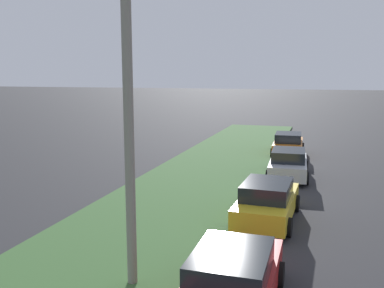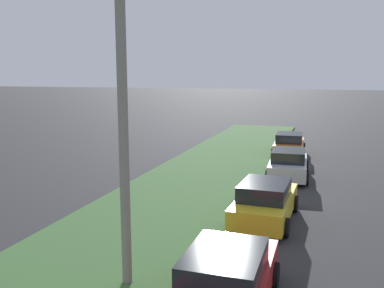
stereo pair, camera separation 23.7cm
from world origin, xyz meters
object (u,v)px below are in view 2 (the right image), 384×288
Objects in this scene: parked_car_orange at (289,145)px; parked_car_red at (226,281)px; parked_car_silver at (288,164)px; streetlight at (136,111)px; parked_car_yellow at (265,202)px.

parked_car_red is at bearing 178.62° from parked_car_orange.
parked_car_red is at bearing 176.39° from parked_car_silver.
streetlight reaches higher than parked_car_silver.
parked_car_red is 6.13m from parked_car_yellow.
streetlight is (0.30, 2.23, 3.67)m from parked_car_red.
parked_car_orange is 19.21m from streetlight.
parked_car_orange is (6.12, 0.46, 0.00)m from parked_car_silver.
streetlight reaches higher than parked_car_orange.
parked_car_orange is at bearing 3.24° from parked_car_yellow.
parked_car_orange is (12.91, 0.23, 0.00)m from parked_car_yellow.
parked_car_red is 4.31m from streetlight.
parked_car_red is at bearing -177.90° from parked_car_yellow.
parked_car_silver and parked_car_orange have the same top height.
parked_car_yellow is 7.25m from streetlight.
parked_car_silver is 6.14m from parked_car_orange.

